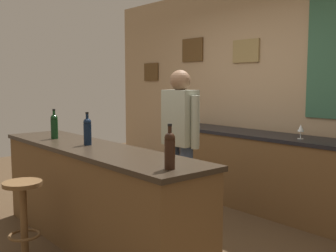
{
  "coord_description": "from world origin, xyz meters",
  "views": [
    {
      "loc": [
        3.15,
        -2.18,
        1.5
      ],
      "look_at": [
        0.05,
        0.45,
        1.05
      ],
      "focal_mm": 42.68,
      "sensor_mm": 36.0,
      "label": 1
    }
  ],
  "objects_px": {
    "wine_bottle_b": "(87,130)",
    "bar_stool": "(23,207)",
    "wine_glass_a": "(198,119)",
    "wine_bottle_c": "(170,149)",
    "bartender": "(180,138)",
    "wine_bottle_a": "(54,126)",
    "wine_glass_b": "(301,129)"
  },
  "relations": [
    {
      "from": "bartender",
      "to": "wine_bottle_b",
      "type": "height_order",
      "value": "bartender"
    },
    {
      "from": "wine_bottle_a",
      "to": "wine_bottle_b",
      "type": "distance_m",
      "value": 0.59
    },
    {
      "from": "wine_bottle_c",
      "to": "wine_glass_a",
      "type": "xyz_separation_m",
      "value": [
        -1.8,
        2.03,
        -0.05
      ]
    },
    {
      "from": "bar_stool",
      "to": "wine_bottle_a",
      "type": "height_order",
      "value": "wine_bottle_a"
    },
    {
      "from": "bartender",
      "to": "wine_glass_b",
      "type": "bearing_deg",
      "value": 56.76
    },
    {
      "from": "bartender",
      "to": "bar_stool",
      "type": "distance_m",
      "value": 1.62
    },
    {
      "from": "bartender",
      "to": "wine_glass_b",
      "type": "relative_size",
      "value": 10.45
    },
    {
      "from": "wine_bottle_c",
      "to": "wine_glass_a",
      "type": "height_order",
      "value": "wine_bottle_c"
    },
    {
      "from": "wine_glass_a",
      "to": "bar_stool",
      "type": "bearing_deg",
      "value": -77.89
    },
    {
      "from": "wine_glass_b",
      "to": "wine_glass_a",
      "type": "bearing_deg",
      "value": -178.71
    },
    {
      "from": "wine_bottle_b",
      "to": "wine_bottle_c",
      "type": "bearing_deg",
      "value": -3.91
    },
    {
      "from": "wine_glass_a",
      "to": "wine_glass_b",
      "type": "bearing_deg",
      "value": 1.29
    },
    {
      "from": "wine_bottle_b",
      "to": "wine_bottle_c",
      "type": "relative_size",
      "value": 1.0
    },
    {
      "from": "bar_stool",
      "to": "wine_glass_b",
      "type": "bearing_deg",
      "value": 69.82
    },
    {
      "from": "wine_bottle_a",
      "to": "bartender",
      "type": "bearing_deg",
      "value": 48.11
    },
    {
      "from": "wine_bottle_b",
      "to": "wine_glass_a",
      "type": "relative_size",
      "value": 1.97
    },
    {
      "from": "bartender",
      "to": "wine_glass_a",
      "type": "distance_m",
      "value": 1.32
    },
    {
      "from": "wine_bottle_b",
      "to": "bar_stool",
      "type": "bearing_deg",
      "value": -88.05
    },
    {
      "from": "wine_bottle_a",
      "to": "wine_bottle_b",
      "type": "relative_size",
      "value": 1.0
    },
    {
      "from": "bar_stool",
      "to": "wine_bottle_b",
      "type": "bearing_deg",
      "value": 91.95
    },
    {
      "from": "bartender",
      "to": "wine_bottle_a",
      "type": "height_order",
      "value": "bartender"
    },
    {
      "from": "bartender",
      "to": "wine_glass_a",
      "type": "relative_size",
      "value": 10.45
    },
    {
      "from": "bar_stool",
      "to": "wine_bottle_a",
      "type": "distance_m",
      "value": 1.02
    },
    {
      "from": "wine_bottle_a",
      "to": "wine_glass_b",
      "type": "distance_m",
      "value": 2.57
    },
    {
      "from": "wine_bottle_b",
      "to": "wine_bottle_c",
      "type": "distance_m",
      "value": 1.27
    },
    {
      "from": "bartender",
      "to": "wine_bottle_c",
      "type": "height_order",
      "value": "bartender"
    },
    {
      "from": "bartender",
      "to": "wine_bottle_b",
      "type": "bearing_deg",
      "value": -106.77
    },
    {
      "from": "bar_stool",
      "to": "bartender",
      "type": "bearing_deg",
      "value": 80.68
    },
    {
      "from": "wine_bottle_a",
      "to": "wine_bottle_b",
      "type": "height_order",
      "value": "same"
    },
    {
      "from": "bartender",
      "to": "wine_bottle_c",
      "type": "bearing_deg",
      "value": -44.77
    },
    {
      "from": "bartender",
      "to": "bar_stool",
      "type": "relative_size",
      "value": 2.38
    },
    {
      "from": "bar_stool",
      "to": "wine_glass_a",
      "type": "height_order",
      "value": "wine_glass_a"
    }
  ]
}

